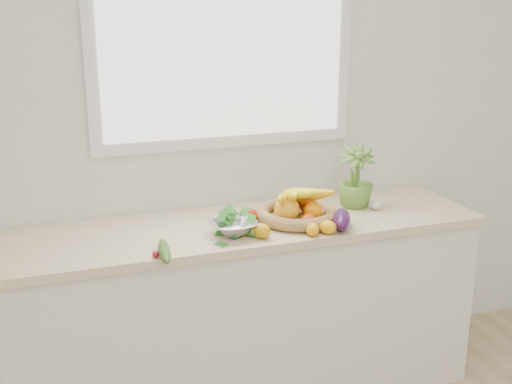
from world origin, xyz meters
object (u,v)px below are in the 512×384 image
object	(u,v)px
eggplant	(342,219)
potted_herb	(356,178)
fruit_basket	(297,209)
apple	(250,216)
colander_with_spinach	(234,223)
cucumber	(164,251)

from	to	relation	value
eggplant	potted_herb	xyz separation A→B (m)	(0.21, 0.27, 0.11)
potted_herb	fruit_basket	xyz separation A→B (m)	(-0.36, -0.11, -0.09)
eggplant	fruit_basket	distance (m)	0.22
apple	eggplant	size ratio (longest dim) A/B	0.34
colander_with_spinach	eggplant	bearing A→B (deg)	-9.07
eggplant	colander_with_spinach	world-z (taller)	colander_with_spinach
fruit_basket	colander_with_spinach	distance (m)	0.35
apple	eggplant	distance (m)	0.42
eggplant	colander_with_spinach	size ratio (longest dim) A/B	0.96
cucumber	colander_with_spinach	bearing A→B (deg)	22.62
apple	eggplant	bearing A→B (deg)	-28.14
cucumber	fruit_basket	xyz separation A→B (m)	(0.67, 0.23, 0.03)
apple	colander_with_spinach	world-z (taller)	colander_with_spinach
cucumber	eggplant	bearing A→B (deg)	4.36
potted_herb	apple	bearing A→B (deg)	-172.91
apple	fruit_basket	xyz separation A→B (m)	(0.22, -0.03, 0.02)
potted_herb	colander_with_spinach	distance (m)	0.73
cucumber	fruit_basket	distance (m)	0.71
eggplant	potted_herb	distance (m)	0.36
eggplant	fruit_basket	world-z (taller)	fruit_basket
potted_herb	colander_with_spinach	xyz separation A→B (m)	(-0.70, -0.19, -0.09)
eggplant	cucumber	size ratio (longest dim) A/B	0.83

